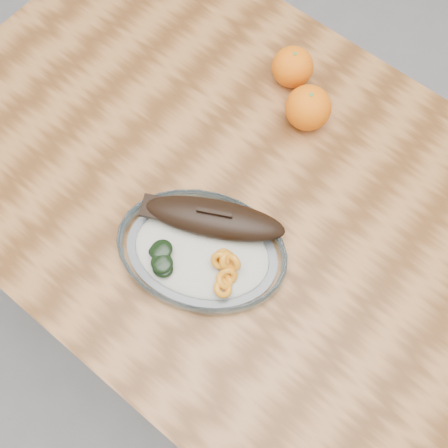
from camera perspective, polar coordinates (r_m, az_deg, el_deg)
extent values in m
plane|color=slate|center=(1.72, 0.61, -7.02)|extent=(3.00, 3.00, 0.00)
cube|color=#593215|center=(1.04, 1.00, 3.63)|extent=(1.20, 0.80, 0.04)
cylinder|color=brown|center=(1.69, -6.64, 16.61)|extent=(0.06, 0.06, 0.71)
ellipsoid|color=white|center=(0.96, -2.26, -2.89)|extent=(0.63, 0.55, 0.01)
torus|color=#7EA7C3|center=(0.95, -2.28, -2.69)|extent=(0.69, 0.69, 0.03)
ellipsoid|color=white|center=(0.94, -2.30, -2.53)|extent=(0.56, 0.48, 0.02)
ellipsoid|color=black|center=(0.94, -0.98, 0.93)|extent=(0.25, 0.17, 0.04)
ellipsoid|color=black|center=(0.94, -0.97, 0.76)|extent=(0.21, 0.15, 0.02)
cube|color=black|center=(0.95, -7.15, 2.10)|extent=(0.06, 0.06, 0.01)
cube|color=black|center=(0.92, -1.00, 1.39)|extent=(0.06, 0.03, 0.02)
torus|color=#C56B0E|center=(0.91, 0.39, -5.03)|extent=(0.04, 0.04, 0.04)
torus|color=#C56B0E|center=(0.91, 0.05, -5.46)|extent=(0.04, 0.04, 0.04)
torus|color=#C56B0E|center=(0.92, -0.14, -3.14)|extent=(0.04, 0.04, 0.03)
torus|color=#C56B0E|center=(0.90, -0.12, -6.30)|extent=(0.04, 0.04, 0.03)
torus|color=#C56B0E|center=(0.90, 0.87, -3.61)|extent=(0.04, 0.02, 0.04)
torus|color=#C56B0E|center=(0.90, -0.37, -3.39)|extent=(0.04, 0.04, 0.04)
torus|color=#C56B0E|center=(0.90, 0.32, -3.39)|extent=(0.03, 0.04, 0.04)
ellipsoid|color=black|center=(0.93, -6.72, -2.54)|extent=(0.04, 0.04, 0.01)
ellipsoid|color=black|center=(0.92, -6.34, -4.18)|extent=(0.04, 0.04, 0.01)
ellipsoid|color=black|center=(0.92, -6.50, -2.31)|extent=(0.04, 0.04, 0.01)
ellipsoid|color=black|center=(0.92, -6.48, -3.54)|extent=(0.04, 0.05, 0.01)
ellipsoid|color=black|center=(0.91, -6.37, -3.74)|extent=(0.05, 0.05, 0.01)
sphere|color=#FF5A05|center=(1.11, 6.98, 15.56)|extent=(0.08, 0.08, 0.08)
sphere|color=#FF5A05|center=(1.06, 8.55, 11.59)|extent=(0.09, 0.09, 0.09)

